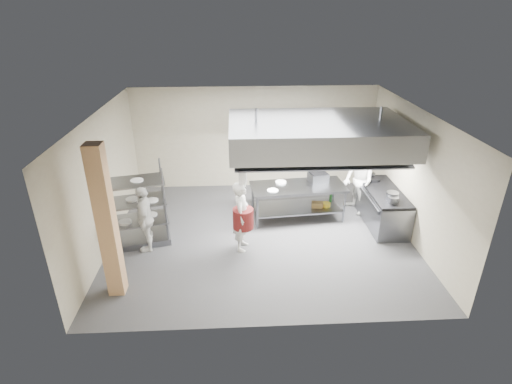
{
  "coord_description": "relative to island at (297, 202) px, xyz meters",
  "views": [
    {
      "loc": [
        -0.56,
        -8.24,
        5.05
      ],
      "look_at": [
        -0.11,
        0.2,
        1.07
      ],
      "focal_mm": 28.0,
      "sensor_mm": 36.0,
      "label": 1
    }
  ],
  "objects": [
    {
      "name": "floor",
      "position": [
        -0.99,
        -0.86,
        -0.46
      ],
      "size": [
        7.0,
        7.0,
        0.0
      ],
      "primitive_type": "plane",
      "color": "#2A2A2C",
      "rests_on": "ground"
    },
    {
      "name": "pass_rack",
      "position": [
        -3.79,
        -0.97,
        0.5
      ],
      "size": [
        1.41,
        1.02,
        1.91
      ],
      "primitive_type": null,
      "rotation": [
        0.0,
        0.0,
        0.23
      ],
      "color": "gray",
      "rests_on": "floor"
    },
    {
      "name": "plate_stack",
      "position": [
        -3.79,
        -0.97,
        0.15
      ],
      "size": [
        0.28,
        0.28,
        0.05
      ],
      "primitive_type": "cylinder",
      "color": "white",
      "rests_on": "pass_rack"
    },
    {
      "name": "chef_line",
      "position": [
        1.61,
        0.24,
        0.44
      ],
      "size": [
        0.88,
        1.02,
        1.79
      ],
      "primitive_type": "imported",
      "rotation": [
        0.0,
        0.0,
        -1.31
      ],
      "color": "white",
      "rests_on": "floor"
    },
    {
      "name": "island_worktop",
      "position": [
        0.0,
        0.0,
        0.42
      ],
      "size": [
        2.45,
        1.2,
        0.06
      ],
      "primitive_type": "cube",
      "rotation": [
        0.0,
        0.0,
        0.09
      ],
      "color": "gray",
      "rests_on": "island"
    },
    {
      "name": "cooking_range",
      "position": [
        2.09,
        -0.36,
        -0.04
      ],
      "size": [
        0.8,
        2.0,
        0.84
      ],
      "primitive_type": "cube",
      "color": "slate",
      "rests_on": "floor"
    },
    {
      "name": "hood_strip_b",
      "position": [
        1.21,
        -0.46,
        1.62
      ],
      "size": [
        1.6,
        0.12,
        0.04
      ],
      "primitive_type": "cube",
      "color": "white",
      "rests_on": "exhaust_hood"
    },
    {
      "name": "range_top",
      "position": [
        2.09,
        -0.36,
        0.41
      ],
      "size": [
        0.78,
        1.96,
        0.06
      ],
      "primitive_type": "cube",
      "color": "black",
      "rests_on": "cooking_range"
    },
    {
      "name": "exhaust_hood",
      "position": [
        0.31,
        -0.46,
        1.94
      ],
      "size": [
        4.0,
        2.5,
        0.6
      ],
      "primitive_type": "cube",
      "color": "gray",
      "rests_on": "ceiling"
    },
    {
      "name": "stockpot",
      "position": [
        2.08,
        -0.9,
        0.54
      ],
      "size": [
        0.28,
        0.28,
        0.19
      ],
      "primitive_type": "cylinder",
      "color": "slate",
      "rests_on": "range_top"
    },
    {
      "name": "column",
      "position": [
        -3.89,
        -2.76,
        1.04
      ],
      "size": [
        0.3,
        0.3,
        3.0
      ],
      "primitive_type": "cube",
      "color": "tan",
      "rests_on": "floor"
    },
    {
      "name": "ceiling",
      "position": [
        -0.99,
        -0.86,
        2.54
      ],
      "size": [
        7.0,
        7.0,
        0.0
      ],
      "primitive_type": "plane",
      "rotation": [
        3.14,
        0.0,
        0.0
      ],
      "color": "silver",
      "rests_on": "wall_back"
    },
    {
      "name": "chef_plating",
      "position": [
        -3.59,
        -1.26,
        0.32
      ],
      "size": [
        0.48,
        0.95,
        1.55
      ],
      "primitive_type": "imported",
      "rotation": [
        0.0,
        0.0,
        -1.46
      ],
      "color": "silver",
      "rests_on": "floor"
    },
    {
      "name": "griddle",
      "position": [
        0.55,
        0.24,
        0.57
      ],
      "size": [
        0.55,
        0.48,
        0.23
      ],
      "primitive_type": "cube",
      "rotation": [
        0.0,
        0.0,
        0.3
      ],
      "color": "slate",
      "rests_on": "island_worktop"
    },
    {
      "name": "island_undershelf",
      "position": [
        0.0,
        0.0,
        -0.16
      ],
      "size": [
        2.25,
        1.08,
        0.04
      ],
      "primitive_type": "cube",
      "rotation": [
        0.0,
        0.0,
        0.09
      ],
      "color": "slate",
      "rests_on": "island"
    },
    {
      "name": "wall_left",
      "position": [
        -4.49,
        -0.86,
        1.04
      ],
      "size": [
        0.0,
        6.0,
        6.0
      ],
      "primitive_type": "plane",
      "rotation": [
        1.57,
        0.0,
        1.57
      ],
      "color": "tan",
      "rests_on": "ground"
    },
    {
      "name": "island",
      "position": [
        0.0,
        0.0,
        0.0
      ],
      "size": [
        2.45,
        1.2,
        0.91
      ],
      "primitive_type": null,
      "rotation": [
        0.0,
        0.0,
        0.09
      ],
      "color": "gray",
      "rests_on": "floor"
    },
    {
      "name": "wall_back",
      "position": [
        -0.99,
        2.14,
        1.04
      ],
      "size": [
        7.0,
        0.0,
        7.0
      ],
      "primitive_type": "plane",
      "rotation": [
        1.57,
        0.0,
        0.0
      ],
      "color": "tan",
      "rests_on": "ground"
    },
    {
      "name": "wall_right",
      "position": [
        2.51,
        -0.86,
        1.04
      ],
      "size": [
        0.0,
        6.0,
        6.0
      ],
      "primitive_type": "plane",
      "rotation": [
        1.57,
        0.0,
        -1.57
      ],
      "color": "tan",
      "rests_on": "ground"
    },
    {
      "name": "wicker_basket",
      "position": [
        0.51,
        -0.05,
        -0.07
      ],
      "size": [
        0.32,
        0.24,
        0.13
      ],
      "primitive_type": "cube",
      "rotation": [
        0.0,
        0.0,
        -0.14
      ],
      "color": "olive",
      "rests_on": "island_undershelf"
    },
    {
      "name": "hood_strip_a",
      "position": [
        -0.59,
        -0.46,
        1.62
      ],
      "size": [
        1.6,
        0.12,
        0.04
      ],
      "primitive_type": "cube",
      "color": "white",
      "rests_on": "exhaust_hood"
    },
    {
      "name": "chef_head",
      "position": [
        -1.45,
        -1.36,
        0.36
      ],
      "size": [
        0.49,
        0.66,
        1.64
      ],
      "primitive_type": "imported",
      "rotation": [
        0.0,
        0.0,
        1.4
      ],
      "color": "silver",
      "rests_on": "floor"
    },
    {
      "name": "wall_shelf",
      "position": [
        0.81,
        1.98,
        1.04
      ],
      "size": [
        1.5,
        0.28,
        0.04
      ],
      "primitive_type": "cube",
      "color": "gray",
      "rests_on": "wall_back"
    }
  ]
}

